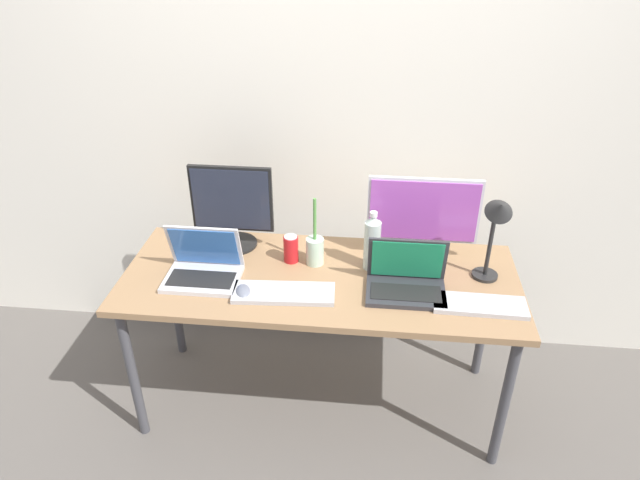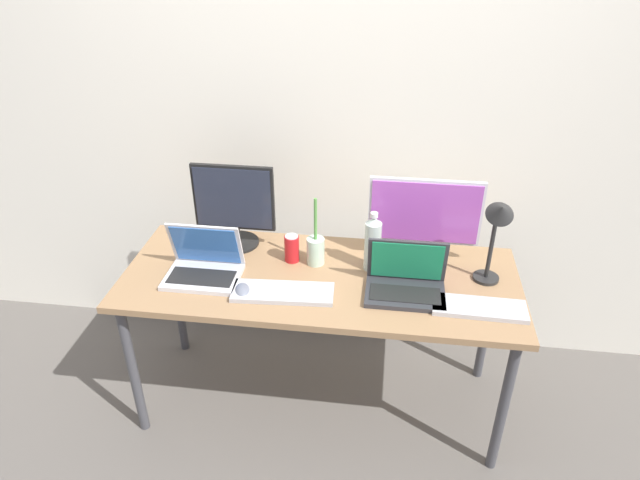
# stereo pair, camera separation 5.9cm
# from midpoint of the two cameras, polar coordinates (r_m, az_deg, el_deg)

# --- Properties ---
(ground_plane) EXTENTS (16.00, 16.00, 0.00)m
(ground_plane) POSITION_cam_midpoint_polar(r_m,az_deg,el_deg) (2.94, 0.60, -15.61)
(ground_plane) COLOR #5B5651
(wall_back) EXTENTS (7.00, 0.08, 2.60)m
(wall_back) POSITION_cam_midpoint_polar(r_m,az_deg,el_deg) (2.75, 2.32, 13.14)
(wall_back) COLOR silver
(wall_back) RESTS_ON ground
(work_desk) EXTENTS (1.71, 0.68, 0.74)m
(work_desk) POSITION_cam_midpoint_polar(r_m,az_deg,el_deg) (2.50, 0.68, -4.85)
(work_desk) COLOR #424247
(work_desk) RESTS_ON ground
(monitor_left) EXTENTS (0.37, 0.20, 0.40)m
(monitor_left) POSITION_cam_midpoint_polar(r_m,az_deg,el_deg) (2.61, -7.95, 3.47)
(monitor_left) COLOR black
(monitor_left) RESTS_ON work_desk
(monitor_center) EXTENTS (0.49, 0.19, 0.39)m
(monitor_center) POSITION_cam_midpoint_polar(r_m,az_deg,el_deg) (2.52, 11.06, 2.25)
(monitor_center) COLOR silver
(monitor_center) RESTS_ON work_desk
(laptop_silver) EXTENTS (0.31, 0.23, 0.24)m
(laptop_silver) POSITION_cam_midpoint_polar(r_m,az_deg,el_deg) (2.48, -10.86, -2.43)
(laptop_silver) COLOR silver
(laptop_silver) RESTS_ON work_desk
(laptop_secondary) EXTENTS (0.32, 0.21, 0.22)m
(laptop_secondary) POSITION_cam_midpoint_polar(r_m,az_deg,el_deg) (2.37, 9.28, -4.09)
(laptop_secondary) COLOR #2D2D33
(laptop_secondary) RESTS_ON work_desk
(keyboard_main) EXTENTS (0.42, 0.17, 0.02)m
(keyboard_main) POSITION_cam_midpoint_polar(r_m,az_deg,el_deg) (2.35, -3.01, -5.26)
(keyboard_main) COLOR #B2B2B7
(keyboard_main) RESTS_ON work_desk
(keyboard_aux) EXTENTS (0.37, 0.14, 0.02)m
(keyboard_aux) POSITION_cam_midpoint_polar(r_m,az_deg,el_deg) (2.36, 16.34, -6.54)
(keyboard_aux) COLOR #B2B2B7
(keyboard_aux) RESTS_ON work_desk
(mouse_by_keyboard) EXTENTS (0.08, 0.11, 0.03)m
(mouse_by_keyboard) POSITION_cam_midpoint_polar(r_m,az_deg,el_deg) (2.36, -7.06, -5.00)
(mouse_by_keyboard) COLOR slate
(mouse_by_keyboard) RESTS_ON work_desk
(water_bottle) EXTENTS (0.07, 0.07, 0.28)m
(water_bottle) POSITION_cam_midpoint_polar(r_m,az_deg,el_deg) (2.46, 5.98, -0.34)
(water_bottle) COLOR silver
(water_bottle) RESTS_ON work_desk
(soda_can_near_keyboard) EXTENTS (0.07, 0.07, 0.13)m
(soda_can_near_keyboard) POSITION_cam_midpoint_polar(r_m,az_deg,el_deg) (2.53, -2.17, -0.84)
(soda_can_near_keyboard) COLOR red
(soda_can_near_keyboard) RESTS_ON work_desk
(bamboo_vase) EXTENTS (0.08, 0.08, 0.32)m
(bamboo_vase) POSITION_cam_midpoint_polar(r_m,az_deg,el_deg) (2.51, 0.23, -0.97)
(bamboo_vase) COLOR #B2D1B7
(bamboo_vase) RESTS_ON work_desk
(desk_lamp) EXTENTS (0.11, 0.18, 0.42)m
(desk_lamp) POSITION_cam_midpoint_polar(r_m,az_deg,el_deg) (2.37, 17.99, 1.27)
(desk_lamp) COLOR black
(desk_lamp) RESTS_ON work_desk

